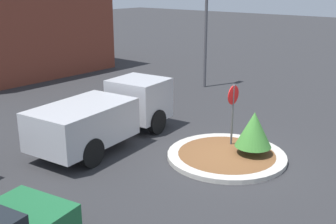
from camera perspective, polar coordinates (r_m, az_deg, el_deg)
name	(u,v)px	position (r m, az deg, el deg)	size (l,w,h in m)	color
ground_plane	(226,158)	(14.20, 7.90, -6.18)	(120.00, 120.00, 0.00)	#2D2D30
traffic_island	(226,156)	(14.17, 7.92, -5.89)	(3.93, 3.93, 0.16)	#BCB7AD
stop_sign	(233,105)	(14.51, 8.77, 0.89)	(0.66, 0.07, 2.28)	#4C4C51
island_shrub	(254,129)	(13.99, 11.55, -2.32)	(1.20, 1.20, 1.43)	brown
utility_truck	(106,114)	(15.14, -8.33, -0.28)	(6.03, 2.69, 1.99)	#B2B2B7
storefront_building	(15,21)	(27.90, -19.97, 11.47)	(10.66, 6.07, 6.54)	brown
light_pole	(206,25)	(22.96, 5.16, 11.64)	(0.70, 0.30, 5.68)	#4C4C51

